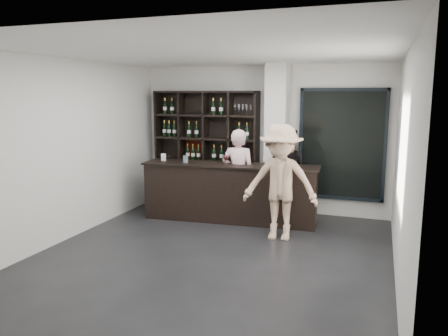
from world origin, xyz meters
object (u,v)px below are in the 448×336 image
at_px(tasting_counter, 230,192).
at_px(taster_black, 285,172).
at_px(taster_pink, 238,175).
at_px(wine_shelf, 206,150).
at_px(customer, 280,183).

xyz_separation_m(tasting_counter, taster_black, (0.90, 0.65, 0.33)).
distance_m(tasting_counter, taster_pink, 0.36).
relative_size(wine_shelf, taster_black, 1.39).
bearing_deg(tasting_counter, taster_black, 31.17).
bearing_deg(customer, taster_pink, 138.70).
xyz_separation_m(tasting_counter, taster_pink, (0.13, 0.10, 0.32)).
bearing_deg(customer, taster_black, 96.76).
bearing_deg(taster_pink, taster_black, -145.93).
xyz_separation_m(wine_shelf, customer, (1.90, -1.52, -0.26)).
relative_size(taster_black, customer, 0.92).
relative_size(taster_pink, customer, 0.91).
xyz_separation_m(wine_shelf, taster_black, (1.70, -0.17, -0.34)).
bearing_deg(customer, tasting_counter, 145.83).
height_order(wine_shelf, taster_pink, wine_shelf).
relative_size(tasting_counter, customer, 1.73).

